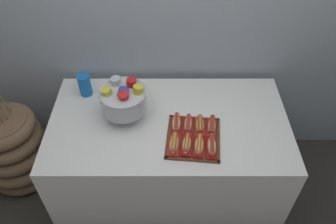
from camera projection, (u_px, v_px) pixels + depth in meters
The scene contains 15 objects.
ground_plane at pixel (169, 185), 2.74m from camera, with size 10.00×10.00×0.00m, color #38332D.
back_wall at pixel (169, 6), 2.21m from camera, with size 6.00×0.10×2.60m, color #9EA8B2.
buffet_table at pixel (169, 155), 2.46m from camera, with size 1.58×0.87×0.77m.
floor_vase at pixel (15, 149), 2.61m from camera, with size 0.55×0.55×1.22m.
serving_tray at pixel (193, 138), 2.09m from camera, with size 0.36×0.39×0.01m.
hot_dog_0 at pixel (174, 144), 2.01m from camera, with size 0.08×0.17×0.06m.
hot_dog_1 at pixel (187, 144), 2.01m from camera, with size 0.08×0.16×0.06m.
hot_dog_2 at pixel (199, 146), 2.01m from camera, with size 0.09×0.17×0.06m.
hot_dog_3 at pixel (212, 146), 2.00m from camera, with size 0.07×0.17×0.06m.
hot_dog_4 at pixel (176, 124), 2.13m from camera, with size 0.07×0.17×0.06m.
hot_dog_5 at pixel (188, 125), 2.13m from camera, with size 0.07×0.17×0.06m.
hot_dog_6 at pixel (200, 125), 2.12m from camera, with size 0.07×0.16×0.06m.
hot_dog_7 at pixel (212, 126), 2.11m from camera, with size 0.08×0.16×0.06m.
punch_bowl at pixel (124, 99), 2.13m from camera, with size 0.30×0.30×0.26m.
cup_stack at pixel (85, 85), 2.34m from camera, with size 0.09×0.09×0.16m.
Camera 1 is at (-0.01, -1.52, 2.36)m, focal length 35.80 mm.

